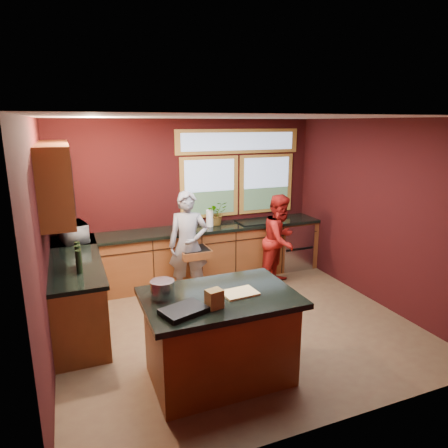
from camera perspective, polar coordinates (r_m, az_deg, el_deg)
floor at (r=5.55m, az=1.71°, el=-14.12°), size 4.50×4.50×0.00m
room_shell at (r=5.05m, az=-5.86°, el=4.65°), size 4.52×4.02×2.71m
back_counter at (r=6.88m, az=-2.36°, el=-4.11°), size 4.50×0.64×0.93m
left_counter at (r=5.75m, az=-20.25°, el=-8.85°), size 0.64×2.30×0.93m
island at (r=4.32m, az=-0.61°, el=-15.74°), size 1.55×1.05×0.95m
person_grey at (r=6.11m, az=-5.12°, el=-3.01°), size 0.70×0.57×1.65m
person_red at (r=6.65m, az=8.02°, el=-2.25°), size 0.93×0.89×1.52m
microwave at (r=6.28m, az=-20.71°, el=-1.11°), size 0.45×0.57×0.28m
potted_plant at (r=6.81m, az=-1.11°, el=1.56°), size 0.37×0.32×0.41m
paper_towel at (r=6.73m, az=-2.06°, el=0.83°), size 0.12×0.12×0.28m
cutting_board at (r=4.13m, az=2.26°, el=-9.80°), size 0.37×0.28×0.02m
stock_pot at (r=4.05m, az=-8.77°, el=-9.20°), size 0.24×0.24×0.18m
paper_bag at (r=3.81m, az=-1.39°, el=-10.65°), size 0.17×0.15×0.18m
black_tray at (r=3.75m, az=-5.78°, el=-12.22°), size 0.47×0.39×0.05m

